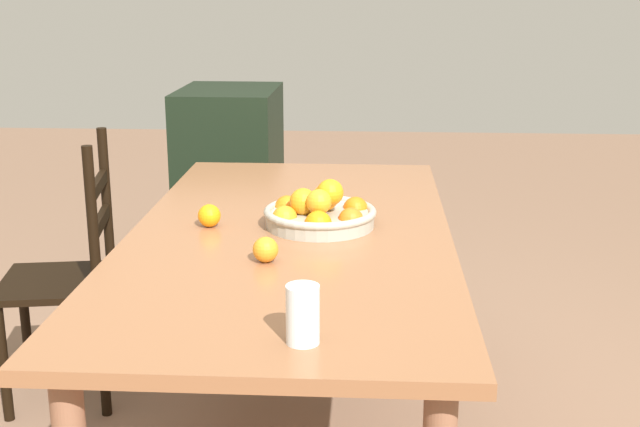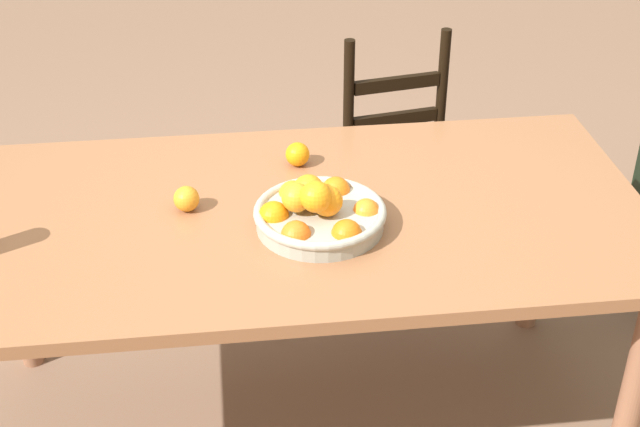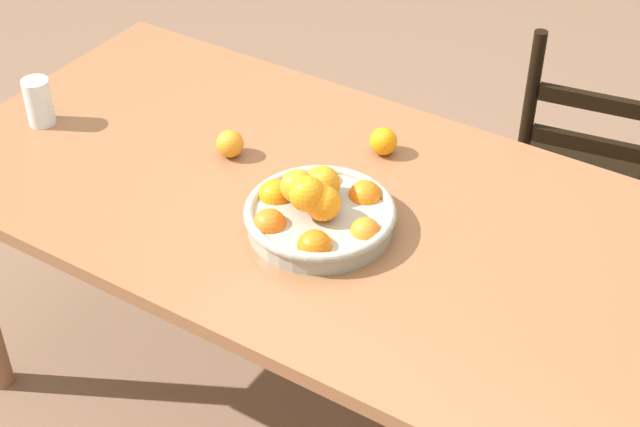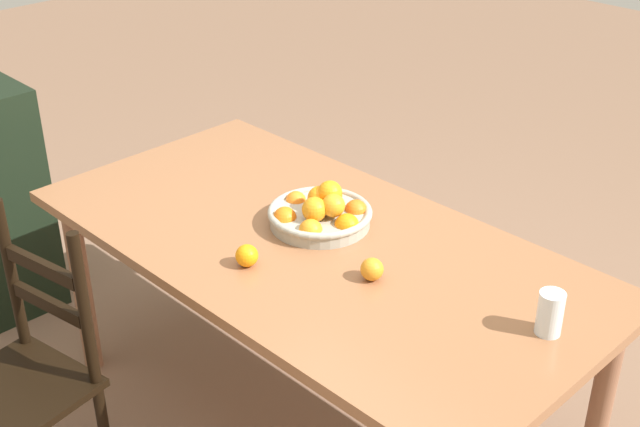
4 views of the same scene
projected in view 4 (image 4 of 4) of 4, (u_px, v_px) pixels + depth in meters
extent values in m
plane|color=brown|center=(315.00, 424.00, 3.05)|extent=(12.00, 12.00, 0.00)
cube|color=#8F5B3A|center=(314.00, 245.00, 2.69)|extent=(1.89, 0.95, 0.04)
cylinder|color=#8B5B41|center=(600.00, 409.00, 2.58)|extent=(0.07, 0.07, 0.73)
cylinder|color=#8B5B41|center=(239.00, 217.00, 3.64)|extent=(0.07, 0.07, 0.73)
cylinder|color=#8B5B41|center=(82.00, 287.00, 3.17)|extent=(0.07, 0.07, 0.73)
cube|color=black|center=(15.00, 392.00, 2.53)|extent=(0.45, 0.45, 0.03)
cylinder|color=black|center=(37.00, 398.00, 2.85)|extent=(0.04, 0.04, 0.43)
cylinder|color=black|center=(11.00, 274.00, 2.61)|extent=(0.04, 0.04, 0.51)
cylinder|color=black|center=(85.00, 310.00, 2.44)|extent=(0.04, 0.04, 0.51)
cube|color=black|center=(49.00, 304.00, 2.55)|extent=(0.30, 0.07, 0.04)
cube|color=black|center=(42.00, 267.00, 2.48)|extent=(0.30, 0.07, 0.04)
cylinder|color=#A19F90|center=(320.00, 218.00, 2.76)|extent=(0.33, 0.33, 0.05)
torus|color=#A19F90|center=(320.00, 212.00, 2.75)|extent=(0.34, 0.34, 0.02)
sphere|color=orange|center=(296.00, 201.00, 2.83)|extent=(0.07, 0.07, 0.07)
sphere|color=orange|center=(285.00, 219.00, 2.72)|extent=(0.08, 0.08, 0.08)
sphere|color=orange|center=(311.00, 231.00, 2.65)|extent=(0.08, 0.08, 0.08)
sphere|color=orange|center=(347.00, 226.00, 2.68)|extent=(0.08, 0.08, 0.08)
sphere|color=orange|center=(356.00, 211.00, 2.77)|extent=(0.08, 0.08, 0.08)
sphere|color=orange|center=(331.00, 197.00, 2.85)|extent=(0.08, 0.08, 0.08)
sphere|color=orange|center=(330.00, 193.00, 2.73)|extent=(0.08, 0.08, 0.08)
sphere|color=orange|center=(334.00, 206.00, 2.69)|extent=(0.08, 0.08, 0.08)
sphere|color=orange|center=(314.00, 209.00, 2.69)|extent=(0.08, 0.08, 0.08)
sphere|color=orange|center=(320.00, 198.00, 2.75)|extent=(0.08, 0.08, 0.08)
sphere|color=orange|center=(372.00, 269.00, 2.47)|extent=(0.07, 0.07, 0.07)
sphere|color=orange|center=(247.00, 256.00, 2.53)|extent=(0.07, 0.07, 0.07)
cylinder|color=silver|center=(550.00, 313.00, 2.23)|extent=(0.07, 0.07, 0.13)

